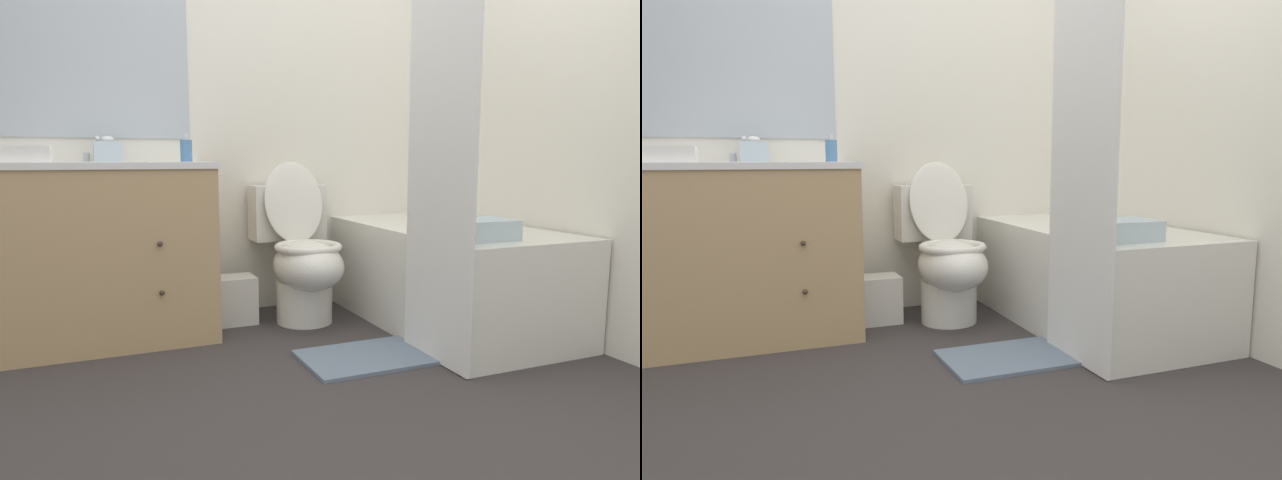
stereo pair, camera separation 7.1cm
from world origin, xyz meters
The scene contains 14 objects.
ground_plane centered at (0.00, 0.00, 0.00)m, with size 14.00×14.00×0.00m, color #383333.
wall_back centered at (-0.01, 1.57, 1.25)m, with size 8.00×0.06×2.50m.
wall_right centered at (1.30, 0.77, 1.25)m, with size 0.05×2.54×2.50m.
vanity_cabinet centered at (-0.77, 1.26, 0.44)m, with size 1.01×0.60×0.86m.
sink_faucet centered at (-0.77, 1.46, 0.89)m, with size 0.14×0.12×0.12m.
toilet centered at (0.21, 1.20, 0.35)m, with size 0.42×0.66×0.86m.
bathtub centered at (0.90, 0.85, 0.26)m, with size 0.73×1.38×0.52m.
shower_curtain centered at (0.52, 0.39, 0.99)m, with size 0.01×0.48×1.97m.
wastebasket centered at (-0.14, 1.29, 0.13)m, with size 0.21×0.18×0.25m.
tissue_box centered at (-0.73, 1.39, 0.91)m, with size 0.13×0.14×0.12m.
soap_dispenser centered at (-0.36, 1.31, 0.92)m, with size 0.06×0.06×0.14m.
hand_towel_folded centered at (-1.10, 1.10, 0.89)m, with size 0.27×0.17×0.07m.
bath_towel_folded centered at (0.73, 0.38, 0.57)m, with size 0.29×0.21×0.09m.
bath_mat centered at (0.27, 0.52, 0.01)m, with size 0.58×0.38×0.02m.
Camera 2 is at (-0.79, -1.65, 0.88)m, focal length 32.00 mm.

